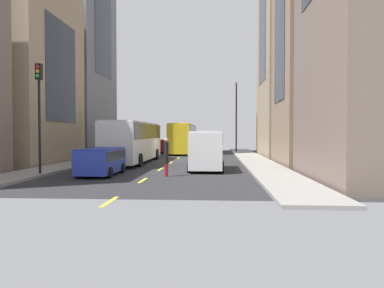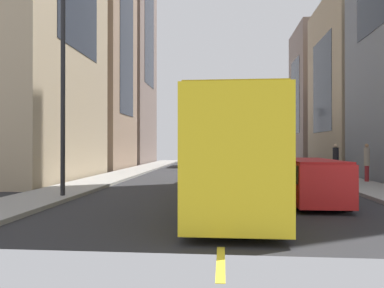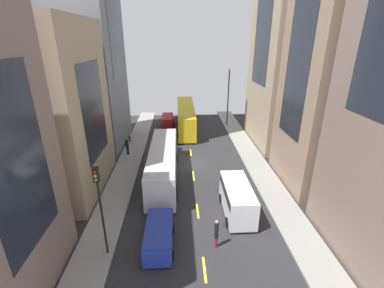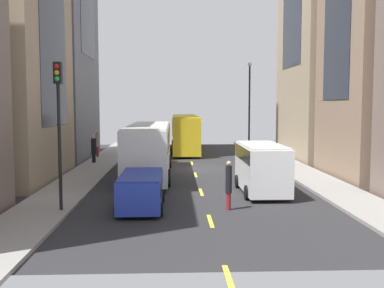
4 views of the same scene
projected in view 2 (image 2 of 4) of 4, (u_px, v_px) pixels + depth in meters
ground_plane at (222, 174)px, 27.46m from camera, size 41.02×41.02×0.00m
sidewalk_west at (318, 173)px, 26.85m from camera, size 2.65×44.00×0.15m
sidewalk_east at (130, 172)px, 28.07m from camera, size 2.65×44.00×0.15m
lane_stripe_0 at (222, 162)px, 48.38m from camera, size 0.16×2.00×0.01m
lane_stripe_1 at (222, 164)px, 42.40m from camera, size 0.16×2.00×0.01m
lane_stripe_2 at (222, 167)px, 36.42m from camera, size 0.16×2.00×0.01m
lane_stripe_3 at (222, 171)px, 30.44m from camera, size 0.16×2.00×0.01m
lane_stripe_4 at (222, 177)px, 24.47m from camera, size 0.16×2.00×0.01m
lane_stripe_5 at (222, 187)px, 18.49m from camera, size 0.16×2.00×0.01m
lane_stripe_6 at (222, 207)px, 12.51m from camera, size 0.16×2.00×0.01m
lane_stripe_7 at (221, 263)px, 6.53m from camera, size 0.16×2.00×0.01m
building_west_0 at (327, 96)px, 42.45m from camera, size 7.44×8.37×16.10m
building_west_1 at (359, 85)px, 31.05m from camera, size 6.35×10.43×14.90m
building_east_1 at (78, 50)px, 33.15m from camera, size 9.30×8.07×22.06m
city_bus_white at (258, 147)px, 30.62m from camera, size 2.80×12.28×3.35m
streetcar_yellow at (229, 146)px, 14.66m from camera, size 2.70×14.43×3.59m
delivery_van_white at (192, 152)px, 37.10m from camera, size 2.25×5.27×2.58m
car_blue_0 at (248, 157)px, 39.93m from camera, size 2.00×4.32×1.58m
car_red_1 at (311, 178)px, 13.17m from camera, size 1.93×4.60×1.64m
pedestrian_walking_far at (367, 161)px, 20.03m from camera, size 0.30×0.30×2.11m
pedestrian_crossing_mid at (336, 159)px, 24.20m from camera, size 0.39×0.39×2.13m
pedestrian_waiting_curb at (214, 154)px, 40.60m from camera, size 0.28×0.28×2.17m
traffic_light_near_corner at (278, 125)px, 40.32m from camera, size 0.32×0.44×6.24m
streetlamp_near at (63, 64)px, 14.39m from camera, size 0.44×0.44×8.88m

